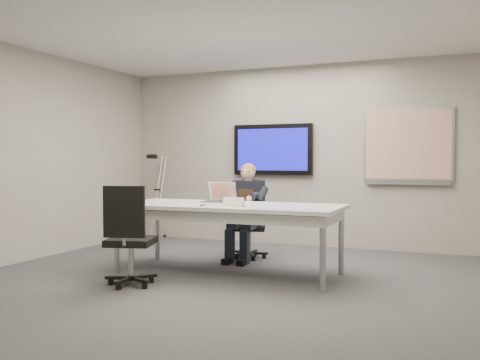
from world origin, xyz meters
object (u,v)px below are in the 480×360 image
at_px(office_chair_far, 250,236).
at_px(conference_table, 228,212).
at_px(seated_person, 244,222).
at_px(office_chair_near, 130,255).
at_px(laptop, 220,197).

bearing_deg(office_chair_far, conference_table, -100.16).
relative_size(conference_table, seated_person, 2.06).
relative_size(conference_table, office_chair_near, 2.49).
bearing_deg(conference_table, seated_person, 98.95).
bearing_deg(conference_table, office_chair_near, -125.99).
bearing_deg(conference_table, laptop, 133.16).
bearing_deg(office_chair_far, laptop, -112.83).
height_order(conference_table, office_chair_far, office_chair_far).
xyz_separation_m(office_chair_far, laptop, (-0.06, -0.83, 0.58)).
distance_m(conference_table, office_chair_near, 1.26).
xyz_separation_m(office_chair_near, laptop, (0.47, 1.21, 0.54)).
relative_size(office_chair_near, seated_person, 0.83).
xyz_separation_m(conference_table, seated_person, (-0.14, 0.82, -0.20)).
bearing_deg(office_chair_far, seated_person, -105.27).
bearing_deg(seated_person, conference_table, -85.77).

